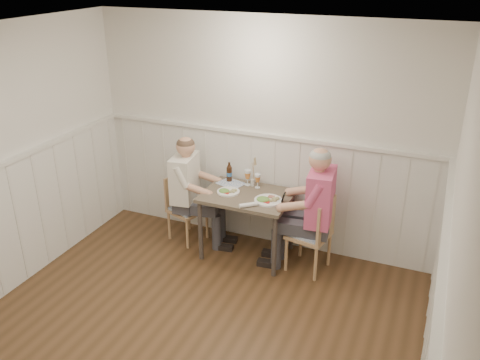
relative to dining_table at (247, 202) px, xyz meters
The scene contains 15 objects.
room_shell 2.03m from the dining_table, 89.22° to the right, with size 4.04×4.54×2.60m.
wainscot 1.15m from the dining_table, 88.76° to the right, with size 4.00×4.49×1.34m.
dining_table is the anchor object (origin of this frame).
chair_right 0.79m from the dining_table, ahead, with size 0.47×0.47×0.85m.
chair_left 0.86m from the dining_table, behind, with size 0.47×0.47×0.79m.
man_in_pink 0.77m from the dining_table, ahead, with size 0.68×0.48×1.42m.
diner_cream 0.73m from the dining_table, behind, with size 0.65×0.46×1.33m.
plate_man 0.30m from the dining_table, 17.26° to the right, with size 0.30×0.30×0.07m.
plate_diner 0.25m from the dining_table, 168.07° to the right, with size 0.25×0.25×0.06m.
beer_glass_a 0.29m from the dining_table, 77.79° to the left, with size 0.07×0.07×0.16m.
beer_glass_b 0.33m from the dining_table, 110.88° to the left, with size 0.07×0.07×0.18m.
beer_bottle 0.45m from the dining_table, 142.26° to the left, with size 0.06×0.06×0.23m.
rolled_napkin 0.33m from the dining_table, 64.84° to the right, with size 0.18×0.17×0.04m.
grass_vase 0.35m from the dining_table, 96.85° to the left, with size 0.04×0.04×0.37m.
gingham_mat 0.35m from the dining_table, 145.51° to the left, with size 0.34×0.30×0.01m.
Camera 1 is at (1.83, -2.80, 3.11)m, focal length 38.00 mm.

